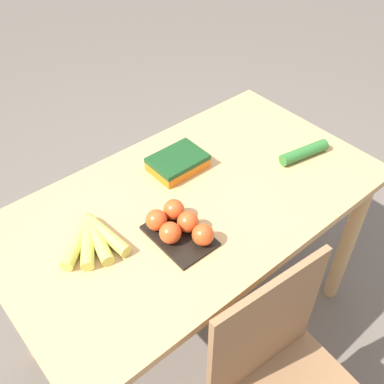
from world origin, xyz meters
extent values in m
plane|color=#665B51|center=(0.00, 0.00, 0.00)|extent=(12.00, 12.00, 0.00)
cube|color=tan|center=(0.00, 0.00, 0.75)|extent=(1.31, 0.74, 0.03)
cylinder|color=tan|center=(-0.59, -0.31, 0.37)|extent=(0.06, 0.06, 0.73)
cylinder|color=tan|center=(0.59, -0.31, 0.37)|extent=(0.06, 0.06, 0.73)
cylinder|color=tan|center=(-0.59, 0.31, 0.37)|extent=(0.06, 0.06, 0.73)
cube|color=#8E6642|center=(0.13, 0.46, 0.69)|extent=(0.39, 0.05, 0.43)
cylinder|color=#8E6642|center=(-0.05, 0.50, 0.22)|extent=(0.04, 0.04, 0.45)
sphere|color=brown|center=(0.32, -0.13, 0.78)|extent=(0.04, 0.04, 0.04)
cylinder|color=#CCC651|center=(0.39, -0.06, 0.78)|extent=(0.17, 0.15, 0.04)
cylinder|color=#CCC651|center=(0.37, -0.04, 0.78)|extent=(0.13, 0.18, 0.04)
cylinder|color=#CCC651|center=(0.34, -0.03, 0.78)|extent=(0.08, 0.19, 0.04)
cylinder|color=#CCC651|center=(0.31, -0.03, 0.78)|extent=(0.06, 0.19, 0.04)
cube|color=black|center=(0.14, 0.10, 0.77)|extent=(0.15, 0.22, 0.01)
sphere|color=#DB4C1E|center=(0.10, 0.04, 0.80)|extent=(0.07, 0.07, 0.07)
sphere|color=#DB4C1E|center=(0.17, 0.04, 0.80)|extent=(0.07, 0.07, 0.07)
sphere|color=#DB4C1E|center=(0.10, 0.10, 0.80)|extent=(0.07, 0.07, 0.07)
sphere|color=#DB4C1E|center=(0.17, 0.10, 0.80)|extent=(0.07, 0.07, 0.07)
sphere|color=#DB4C1E|center=(0.10, 0.17, 0.80)|extent=(0.07, 0.07, 0.07)
cube|color=orange|center=(-0.06, -0.15, 0.79)|extent=(0.19, 0.14, 0.05)
cube|color=#19471E|center=(-0.06, -0.15, 0.80)|extent=(0.19, 0.14, 0.02)
cylinder|color=#2D702D|center=(-0.46, 0.10, 0.78)|extent=(0.20, 0.08, 0.04)
camera|label=1|loc=(0.70, 0.82, 1.80)|focal=42.00mm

